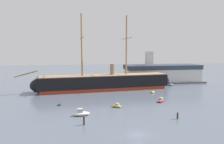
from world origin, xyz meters
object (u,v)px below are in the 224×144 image
object	(u,v)px
motorboat_far_right	(169,84)
dockside_warehouse_right	(162,73)
seagull_in_flight	(151,57)
mooring_piling_nearest	(84,121)
motorboat_foreground_left	(81,113)
tall_ship	(105,82)
motorboat_near_centre	(117,106)
motorboat_mid_right	(161,100)
motorboat_distant_centre	(105,82)
dinghy_alongside_stern	(153,92)
mooring_piling_left_pair	(178,116)
dinghy_mid_left	(59,104)

from	to	relation	value
motorboat_far_right	dockside_warehouse_right	size ratio (longest dim) A/B	0.09
motorboat_far_right	seagull_in_flight	distance (m)	47.41
mooring_piling_nearest	dockside_warehouse_right	distance (m)	70.40
motorboat_foreground_left	mooring_piling_nearest	xyz separation A→B (m)	(0.43, -6.90, 0.37)
tall_ship	motorboat_near_centre	world-z (taller)	tall_ship
motorboat_mid_right	motorboat_distant_centre	world-z (taller)	motorboat_mid_right
dinghy_alongside_stern	mooring_piling_left_pair	size ratio (longest dim) A/B	1.95
dinghy_mid_left	motorboat_distant_centre	bearing A→B (deg)	63.26
dockside_warehouse_right	motorboat_distant_centre	bearing A→B (deg)	175.71
tall_ship	motorboat_far_right	world-z (taller)	tall_ship
motorboat_foreground_left	tall_ship	bearing A→B (deg)	71.47
dinghy_mid_left	motorboat_mid_right	world-z (taller)	motorboat_mid_right
mooring_piling_left_pair	dockside_warehouse_right	world-z (taller)	dockside_warehouse_right
motorboat_far_right	motorboat_distant_centre	xyz separation A→B (m)	(-28.96, 12.49, -0.12)
motorboat_foreground_left	motorboat_near_centre	world-z (taller)	motorboat_foreground_left
dinghy_mid_left	seagull_in_flight	bearing A→B (deg)	-24.36
seagull_in_flight	motorboat_mid_right	bearing A→B (deg)	52.80
mooring_piling_nearest	dinghy_alongside_stern	bearing A→B (deg)	47.33
motorboat_near_centre	dockside_warehouse_right	world-z (taller)	dockside_warehouse_right
seagull_in_flight	dinghy_alongside_stern	bearing A→B (deg)	66.99
motorboat_near_centre	dockside_warehouse_right	bearing A→B (deg)	52.57
tall_ship	mooring_piling_left_pair	bearing A→B (deg)	-73.13
motorboat_distant_centre	mooring_piling_nearest	xyz separation A→B (m)	(-13.37, -57.93, 0.58)
motorboat_foreground_left	dockside_warehouse_right	size ratio (longest dim) A/B	0.11
tall_ship	dinghy_alongside_stern	bearing A→B (deg)	-27.14
seagull_in_flight	motorboat_near_centre	bearing A→B (deg)	144.15
tall_ship	motorboat_distant_centre	bearing A→B (deg)	81.31
motorboat_distant_centre	mooring_piling_nearest	world-z (taller)	mooring_piling_nearest
tall_ship	motorboat_mid_right	size ratio (longest dim) A/B	18.31
motorboat_near_centre	motorboat_distant_centre	size ratio (longest dim) A/B	0.95
motorboat_near_centre	seagull_in_flight	world-z (taller)	seagull_in_flight
mooring_piling_left_pair	motorboat_far_right	bearing A→B (deg)	66.60
motorboat_near_centre	mooring_piling_nearest	distance (m)	16.52
motorboat_mid_right	motorboat_far_right	bearing A→B (deg)	59.74
motorboat_mid_right	dockside_warehouse_right	xyz separation A→B (m)	(17.38, 39.11, 4.08)
motorboat_far_right	tall_ship	bearing A→B (deg)	-170.00
mooring_piling_left_pair	dockside_warehouse_right	distance (m)	59.36
motorboat_mid_right	mooring_piling_left_pair	xyz separation A→B (m)	(-2.83, -16.58, 0.29)
motorboat_foreground_left	mooring_piling_left_pair	size ratio (longest dim) A/B	2.84
dockside_warehouse_right	seagull_in_flight	xyz separation A→B (m)	(-24.58, -48.59, 10.20)
motorboat_foreground_left	dockside_warehouse_right	xyz separation A→B (m)	(43.32, 48.82, 3.94)
dinghy_alongside_stern	motorboat_far_right	world-z (taller)	motorboat_far_right
motorboat_foreground_left	motorboat_mid_right	size ratio (longest dim) A/B	1.29
motorboat_mid_right	seagull_in_flight	xyz separation A→B (m)	(-7.20, -9.49, 14.28)
dinghy_mid_left	mooring_piling_nearest	world-z (taller)	mooring_piling_nearest
motorboat_mid_right	motorboat_distant_centre	size ratio (longest dim) A/B	1.09
motorboat_foreground_left	dinghy_alongside_stern	world-z (taller)	motorboat_foreground_left
motorboat_foreground_left	motorboat_far_right	xyz separation A→B (m)	(42.76, 38.54, -0.10)
motorboat_near_centre	motorboat_far_right	size ratio (longest dim) A/B	0.78
dinghy_mid_left	dinghy_alongside_stern	size ratio (longest dim) A/B	0.69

